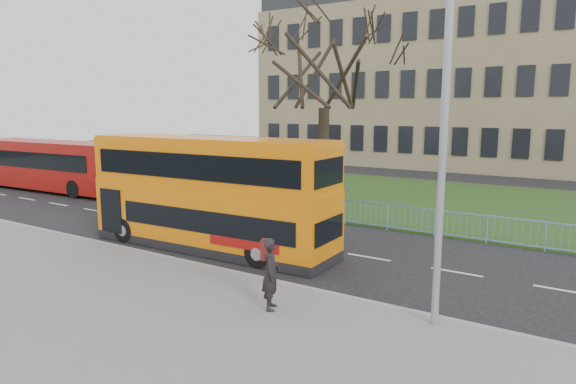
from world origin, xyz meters
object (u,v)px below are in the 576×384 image
Objects in this scene: yellow_bus at (210,191)px; pedestrian at (271,274)px; red_bus at (51,164)px; street_lamp at (440,120)px.

pedestrian is at bearing -37.28° from yellow_bus.
street_lamp is (26.23, -7.12, 3.21)m from red_bus.
street_lamp reaches higher than pedestrian.
pedestrian is 5.42m from street_lamp.
red_bus is 24.17m from pedestrian.
yellow_bus is 9.59m from street_lamp.
pedestrian is at bearing -152.10° from street_lamp.
yellow_bus is at bearing 172.37° from street_lamp.
red_bus is at bearing 172.12° from street_lamp.
yellow_bus is 1.12× the size of street_lamp.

